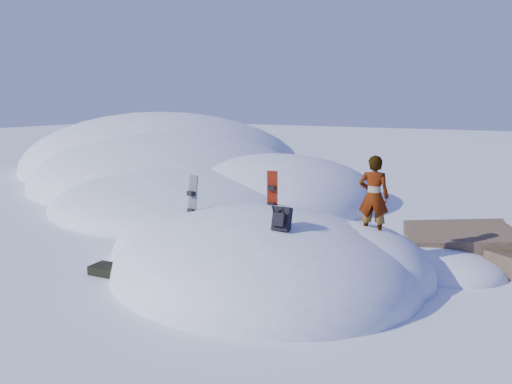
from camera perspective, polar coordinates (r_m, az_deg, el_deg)
The scene contains 9 objects.
ground at distance 11.20m, azimuth 0.56°, elevation -9.54°, with size 120.00×120.00×0.00m, color white.
snow_mound at distance 11.48m, azimuth 0.39°, elevation -9.04°, with size 8.00×6.00×3.00m.
snow_ridge at distance 24.89m, azimuth -9.39°, elevation 1.48°, with size 21.50×18.50×6.40m.
rock_outcrop at distance 12.86m, azimuth 22.26°, elevation -7.61°, with size 4.68×4.41×1.68m.
snowboard_red at distance 11.55m, azimuth 1.85°, elevation -0.74°, with size 0.25×0.17×1.33m.
snowboard_dark at distance 11.75m, azimuth -7.34°, elevation -1.39°, with size 0.29×0.24×1.39m.
backpack at distance 9.62m, azimuth 2.92°, elevation -3.11°, with size 0.37×0.45×0.55m.
gear_pile at distance 11.71m, azimuth -16.32°, elevation -8.43°, with size 0.94×0.71×0.25m.
person at distance 10.60m, azimuth 13.29°, elevation -0.50°, with size 0.63×0.41×1.72m, color slate.
Camera 1 is at (5.13, -9.19, 3.84)m, focal length 35.00 mm.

